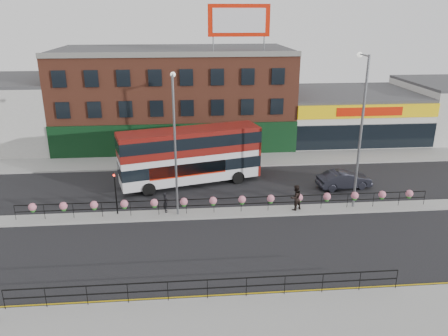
{
  "coord_description": "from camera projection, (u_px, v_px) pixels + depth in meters",
  "views": [
    {
      "loc": [
        -2.8,
        -28.89,
        14.0
      ],
      "look_at": [
        0.0,
        3.0,
        2.5
      ],
      "focal_mm": 35.0,
      "sensor_mm": 36.0,
      "label": 1
    }
  ],
  "objects": [
    {
      "name": "billboard",
      "position": [
        239.0,
        21.0,
        41.85
      ],
      "size": [
        6.0,
        0.29,
        4.4
      ],
      "color": "red",
      "rests_on": "brick_building"
    },
    {
      "name": "supermarket",
      "position": [
        347.0,
        114.0,
        51.13
      ],
      "size": [
        15.0,
        12.25,
        5.3
      ],
      "color": "silver",
      "rests_on": "ground"
    },
    {
      "name": "north_pavement",
      "position": [
        216.0,
        160.0,
        43.27
      ],
      "size": [
        60.0,
        4.0,
        0.15
      ],
      "primitive_type": "cube",
      "color": "#959592",
      "rests_on": "ground"
    },
    {
      "name": "yellow_line_inner",
      "position": [
        245.0,
        294.0,
        22.95
      ],
      "size": [
        60.0,
        0.1,
        0.01
      ],
      "primitive_type": "cube",
      "color": "gold",
      "rests_on": "ground"
    },
    {
      "name": "brick_building",
      "position": [
        175.0,
        96.0,
        48.7
      ],
      "size": [
        25.0,
        12.21,
        10.3
      ],
      "color": "brown",
      "rests_on": "ground"
    },
    {
      "name": "car",
      "position": [
        344.0,
        180.0,
        36.51
      ],
      "size": [
        2.63,
        4.89,
        1.49
      ],
      "primitive_type": "imported",
      "rotation": [
        0.0,
        0.0,
        1.69
      ],
      "color": "black",
      "rests_on": "ground"
    },
    {
      "name": "traffic_light_median",
      "position": [
        115.0,
        184.0,
        30.92
      ],
      "size": [
        0.15,
        0.28,
        3.65
      ],
      "color": "black",
      "rests_on": "median"
    },
    {
      "name": "median_railing",
      "position": [
        228.0,
        201.0,
        31.69
      ],
      "size": [
        30.04,
        0.56,
        1.23
      ],
      "color": "black",
      "rests_on": "median"
    },
    {
      "name": "double_decker_bus",
      "position": [
        190.0,
        151.0,
        36.68
      ],
      "size": [
        12.23,
        5.76,
        4.82
      ],
      "color": "silver",
      "rests_on": "ground"
    },
    {
      "name": "pedestrian_b",
      "position": [
        296.0,
        197.0,
        32.06
      ],
      "size": [
        1.52,
        1.48,
        1.94
      ],
      "primitive_type": "imported",
      "rotation": [
        0.0,
        0.0,
        3.6
      ],
      "color": "black",
      "rests_on": "median"
    },
    {
      "name": "ground",
      "position": [
        228.0,
        214.0,
        32.05
      ],
      "size": [
        120.0,
        120.0,
        0.0
      ],
      "primitive_type": "plane",
      "color": "black",
      "rests_on": "ground"
    },
    {
      "name": "south_railing",
      "position": [
        207.0,
        285.0,
        22.09
      ],
      "size": [
        20.04,
        0.05,
        1.12
      ],
      "color": "black",
      "rests_on": "south_pavement"
    },
    {
      "name": "south_pavement",
      "position": [
        252.0,
        322.0,
        20.77
      ],
      "size": [
        60.0,
        4.0,
        0.15
      ],
      "primitive_type": "cube",
      "color": "#959592",
      "rests_on": "ground"
    },
    {
      "name": "lamp_column_east",
      "position": [
        361.0,
        120.0,
        30.96
      ],
      "size": [
        0.4,
        1.96,
        11.17
      ],
      "color": "slate",
      "rests_on": "median"
    },
    {
      "name": "yellow_line_outer",
      "position": [
        246.0,
        296.0,
        22.78
      ],
      "size": [
        60.0,
        0.1,
        0.01
      ],
      "primitive_type": "cube",
      "color": "gold",
      "rests_on": "ground"
    },
    {
      "name": "median",
      "position": [
        228.0,
        213.0,
        32.02
      ],
      "size": [
        60.0,
        1.6,
        0.15
      ],
      "primitive_type": "cube",
      "color": "#959592",
      "rests_on": "ground"
    },
    {
      "name": "lamp_column_west",
      "position": [
        175.0,
        134.0,
        29.89
      ],
      "size": [
        0.36,
        1.75,
        9.98
      ],
      "color": "slate",
      "rests_on": "median"
    },
    {
      "name": "pedestrian_a",
      "position": [
        166.0,
        202.0,
        31.77
      ],
      "size": [
        0.68,
        0.55,
        1.54
      ],
      "primitive_type": "imported",
      "rotation": [
        0.0,
        0.0,
        1.73
      ],
      "color": "black",
      "rests_on": "median"
    }
  ]
}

